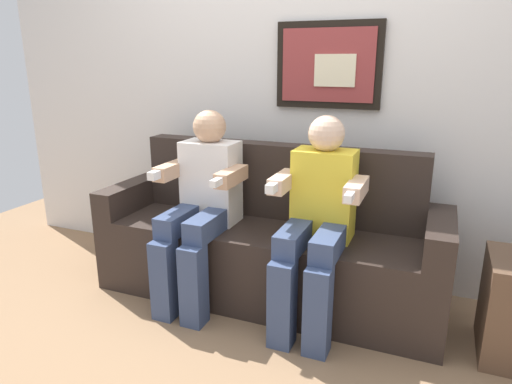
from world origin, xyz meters
The scene contains 5 objects.
ground_plane centered at (0.00, 0.00, 0.00)m, with size 5.74×5.74×0.00m, color #8C6B4C.
back_wall_assembly centered at (0.01, 0.76, 1.30)m, with size 4.41×0.10×2.60m.
couch centered at (0.00, 0.33, 0.31)m, with size 2.01×0.58×0.90m.
person_on_left centered at (-0.34, 0.16, 0.61)m, with size 0.46×0.56×1.11m.
person_on_right centered at (0.34, 0.16, 0.61)m, with size 0.46×0.56×1.11m.
Camera 1 is at (0.88, -2.01, 1.38)m, focal length 31.86 mm.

